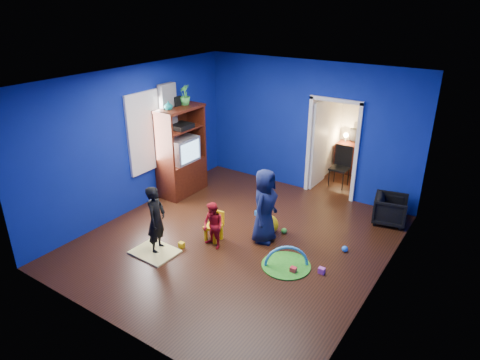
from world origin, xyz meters
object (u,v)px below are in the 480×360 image
Objects in this scene: armchair at (390,210)px; toddler_red at (213,226)px; crt_tv at (182,150)px; child_navy at (265,206)px; vase at (168,105)px; folding_chair at (339,168)px; play_mat at (286,265)px; kid_chair at (213,228)px; child_black at (156,220)px; hopper_ball at (269,224)px; study_desk at (354,159)px; tv_armoire at (181,151)px.

toddler_red reaches higher than armchair.
crt_tv is (-1.94, 1.47, 0.59)m from toddler_red.
armchair is 2.60m from child_navy.
folding_chair is at bearing 42.44° from vase.
child_navy is at bearing 145.37° from play_mat.
toddler_red is at bearing -58.56° from kid_chair.
child_black is at bearing 126.73° from child_navy.
toddler_red is 0.93× the size of folding_chair.
hopper_ball is 0.40× the size of folding_chair.
kid_chair is at bearing 122.29° from armchair.
play_mat is 4.53m from study_desk.
kid_chair is at bearing -54.23° from child_black.
crt_tv is 0.76× the size of folding_chair.
play_mat is (2.08, 0.82, -0.60)m from child_black.
armchair is at bearing 43.52° from hopper_ball.
child_black is 1.07m from kid_chair.
study_desk is (0.21, 3.98, -0.31)m from child_navy.
child_navy is at bearing -93.96° from folding_chair.
crt_tv is 0.86× the size of play_mat.
armchair is at bearing -61.87° from child_black.
crt_tv reaches higher than folding_chair.
toddler_red is 2.52m from tv_armoire.
child_black is 2.61m from vase.
tv_armoire reaches higher than hopper_ball.
toddler_red is (-0.61, -0.71, -0.26)m from child_navy.
child_navy is at bearing -64.11° from child_black.
folding_chair is at bearing -38.31° from child_black.
vase is at bearing -97.59° from crt_tv.
armchair is 3.37× the size of vase.
folding_chair reaches higher than armchair.
armchair is 0.45× the size of child_navy.
crt_tv reaches higher than study_desk.
toddler_red is 0.97× the size of study_desk.
crt_tv is at bearing 11.36° from child_black.
play_mat is at bearing -81.58° from folding_chair.
armchair is 1.69× the size of hopper_ball.
armchair is 1.87m from folding_chair.
armchair is 1.24× the size of kid_chair.
folding_chair is (0.00, -0.96, 0.09)m from study_desk.
child_black is (-3.06, -3.25, 0.32)m from armchair.
tv_armoire reaches higher than study_desk.
vase is 4.02m from play_mat.
toddler_red is at bearing -36.58° from tv_armoire.
kid_chair is 3.67m from folding_chair.
study_desk is at bearing 48.99° from tv_armoire.
hopper_ball is 2.80m from folding_chair.
folding_chair is at bearing 39.32° from crt_tv.
hopper_ball is at bearing 135.98° from play_mat.
vase is at bearing 72.24° from child_navy.
toddler_red is at bearing -37.15° from crt_tv.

